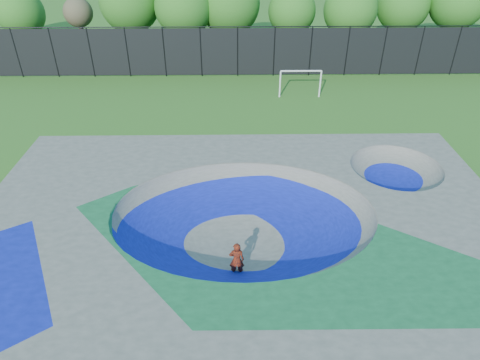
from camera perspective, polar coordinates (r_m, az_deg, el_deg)
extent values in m
plane|color=#2D611B|center=(18.61, 0.42, -7.87)|extent=(120.00, 120.00, 0.00)
cube|color=gray|center=(18.13, 0.43, -6.07)|extent=(22.00, 14.00, 1.50)
imported|color=#AF2C0E|center=(16.48, -0.44, -10.61)|extent=(0.59, 0.40, 1.60)
cube|color=black|center=(17.02, -0.43, -12.51)|extent=(0.79, 0.27, 0.05)
cylinder|color=white|center=(32.49, 5.36, 12.60)|extent=(0.12, 0.12, 1.98)
cylinder|color=white|center=(32.93, 10.64, 12.47)|extent=(0.12, 0.12, 1.98)
cylinder|color=white|center=(32.35, 8.16, 14.19)|extent=(2.98, 0.12, 0.12)
cylinder|color=black|center=(40.58, -27.62, 14.77)|extent=(0.09, 0.09, 4.00)
cylinder|color=black|center=(39.37, -23.58, 15.28)|extent=(0.09, 0.09, 4.00)
cylinder|color=black|center=(38.35, -19.29, 15.73)|extent=(0.09, 0.09, 4.00)
cylinder|color=black|center=(37.55, -14.76, 16.11)|extent=(0.09, 0.09, 4.00)
cylinder|color=black|center=(36.98, -10.06, 16.41)|extent=(0.09, 0.09, 4.00)
cylinder|color=black|center=(36.64, -5.22, 16.61)|extent=(0.09, 0.09, 4.00)
cylinder|color=black|center=(36.55, -0.32, 16.70)|extent=(0.09, 0.09, 4.00)
cylinder|color=black|center=(36.70, 4.58, 16.67)|extent=(0.09, 0.09, 4.00)
cylinder|color=black|center=(37.09, 9.39, 16.52)|extent=(0.09, 0.09, 4.00)
cylinder|color=black|center=(37.72, 14.07, 16.28)|extent=(0.09, 0.09, 4.00)
cylinder|color=black|center=(38.58, 18.56, 15.95)|extent=(0.09, 0.09, 4.00)
cylinder|color=black|center=(39.64, 22.81, 15.55)|extent=(0.09, 0.09, 4.00)
cylinder|color=black|center=(40.90, 26.80, 15.10)|extent=(0.09, 0.09, 4.00)
cube|color=black|center=(36.55, -0.32, 16.70)|extent=(48.00, 0.03, 3.80)
cylinder|color=black|center=(36.04, -0.33, 19.75)|extent=(48.00, 0.08, 0.08)
cylinder|color=#492E24|center=(45.20, -26.28, 15.75)|extent=(0.44, 0.44, 2.65)
sphere|color=#286C1C|center=(44.60, -27.20, 19.19)|extent=(4.06, 4.06, 4.06)
cylinder|color=#492E24|center=(44.42, -20.12, 17.00)|extent=(0.44, 0.44, 2.90)
sphere|color=brown|center=(43.87, -20.78, 20.17)|extent=(2.60, 2.60, 2.60)
cylinder|color=#492E24|center=(43.23, -13.87, 17.55)|extent=(0.44, 0.44, 2.84)
sphere|color=#286C1C|center=(42.51, -14.51, 22.00)|extent=(5.37, 5.37, 5.37)
cylinder|color=#492E24|center=(41.15, -7.20, 17.41)|extent=(0.44, 0.44, 2.78)
sphere|color=#286C1C|center=(40.42, -7.54, 21.91)|extent=(5.07, 5.07, 5.07)
cylinder|color=#492E24|center=(41.91, -1.35, 17.87)|extent=(0.44, 0.44, 2.69)
sphere|color=#286C1C|center=(41.17, -1.41, 22.42)|extent=(5.44, 5.44, 5.44)
cylinder|color=#492E24|center=(41.48, 6.65, 17.52)|extent=(0.44, 0.44, 2.70)
sphere|color=#286C1C|center=(40.82, 6.93, 21.47)|extent=(4.18, 4.18, 4.18)
cylinder|color=#492E24|center=(42.11, 13.91, 17.02)|extent=(0.44, 0.44, 2.65)
sphere|color=#286C1C|center=(41.43, 14.50, 21.09)|extent=(4.67, 4.67, 4.67)
cylinder|color=#492E24|center=(44.67, 20.12, 17.02)|extent=(0.44, 0.44, 2.81)
sphere|color=#286C1C|center=(44.02, 20.93, 20.93)|extent=(4.66, 4.66, 4.66)
cylinder|color=#492E24|center=(45.73, 25.96, 16.35)|extent=(0.44, 0.44, 3.17)
sphere|color=#286C1C|center=(45.07, 27.06, 20.43)|extent=(4.85, 4.85, 4.85)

